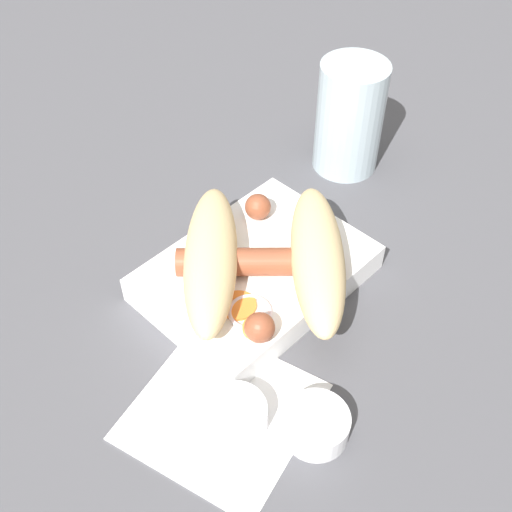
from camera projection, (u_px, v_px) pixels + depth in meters
The scene contains 9 objects.
ground_plane at pixel (256, 283), 0.65m from camera, with size 3.00×3.00×0.00m, color #4C4C51.
food_tray at pixel (256, 273), 0.64m from camera, with size 0.21×0.16×0.03m.
bread_roll at pixel (264, 257), 0.60m from camera, with size 0.24×0.24×0.04m.
sausage at pixel (259, 262), 0.61m from camera, with size 0.14×0.14×0.03m.
pickled_veggies at pixel (248, 314), 0.58m from camera, with size 0.05×0.07×0.00m.
napkin at pixel (222, 411), 0.54m from camera, with size 0.17×0.17×0.00m.
condiment_cup_near at pixel (234, 418), 0.53m from camera, with size 0.06×0.06×0.02m.
condiment_cup_far at pixel (316, 426), 0.52m from camera, with size 0.06×0.06×0.02m.
drink_glass at pixel (350, 118), 0.73m from camera, with size 0.08×0.08×0.13m.
Camera 1 is at (0.31, 0.30, 0.49)m, focal length 45.00 mm.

